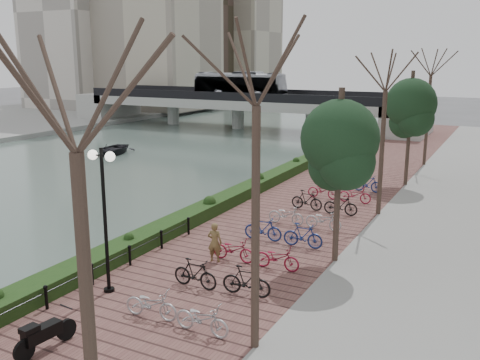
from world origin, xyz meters
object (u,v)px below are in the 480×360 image
Objects in this scene: pedestrian at (215,242)px; boat at (112,149)px; motorcycle at (46,333)px; lamppost at (103,189)px.

boat is at bearing -53.16° from pedestrian.
motorcycle is 32.52m from boat.
pedestrian is at bearing 90.88° from motorcycle.
boat is (-20.60, 18.27, -0.82)m from pedestrian.
pedestrian is at bearing 65.48° from lamppost.
lamppost is at bearing -64.85° from boat.
lamppost is 4.77m from motorcycle.
boat is at bearing 134.38° from motorcycle.
motorcycle is 1.05× the size of pedestrian.
lamppost is at bearing 53.90° from pedestrian.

